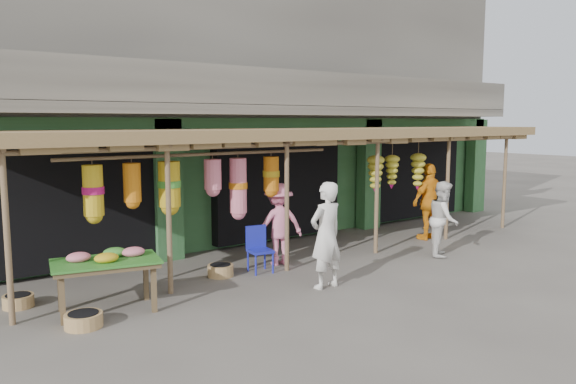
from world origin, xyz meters
TOP-DOWN VIEW (x-y plane):
  - ground at (0.00, 0.00)m, footprint 80.00×80.00m
  - building at (-0.00, 4.87)m, footprint 16.40×6.80m
  - awning at (-0.16, 0.79)m, footprint 14.00×2.70m
  - flower_table at (-5.17, -0.44)m, footprint 1.76×1.25m
  - blue_chair at (-1.99, 0.08)m, footprint 0.49×0.50m
  - basket_left at (-6.26, 0.59)m, footprint 0.54×0.54m
  - basket_mid at (-5.70, -0.93)m, footprint 0.69×0.69m
  - basket_right at (-2.77, 0.22)m, footprint 0.60×0.60m
  - person_front at (-1.63, -1.54)m, footprint 0.72×0.50m
  - person_right at (2.00, -1.26)m, footprint 1.02×0.99m
  - person_vendor at (3.14, 0.05)m, footprint 1.13×0.50m
  - person_shopper at (-1.34, 0.30)m, footprint 1.19×0.82m

SIDE VIEW (x-z plane):
  - ground at x=0.00m, z-range 0.00..0.00m
  - basket_left at x=-6.26m, z-range 0.00..0.20m
  - basket_mid at x=-5.70m, z-range 0.00..0.21m
  - basket_right at x=-2.77m, z-range 0.00..0.23m
  - blue_chair at x=-1.99m, z-range 0.05..0.95m
  - flower_table at x=-5.17m, z-range 0.29..1.25m
  - person_right at x=2.00m, z-range 0.00..1.65m
  - person_shopper at x=-1.34m, z-range 0.00..1.69m
  - person_front at x=-1.63m, z-range 0.00..1.90m
  - person_vendor at x=3.14m, z-range 0.00..1.91m
  - awning at x=-0.16m, z-range 1.17..3.96m
  - building at x=0.00m, z-range -0.13..6.87m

